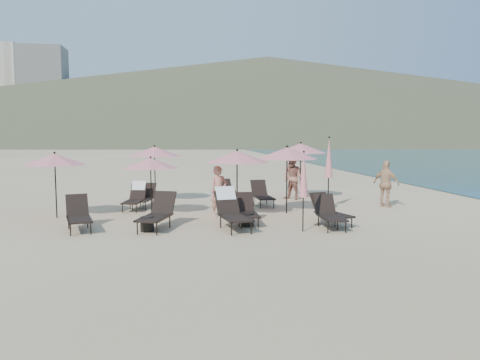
{
  "coord_description": "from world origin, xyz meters",
  "views": [
    {
      "loc": [
        -2.88,
        -13.48,
        2.76
      ],
      "look_at": [
        -0.51,
        3.5,
        1.1
      ],
      "focal_mm": 35.0,
      "sensor_mm": 36.0,
      "label": 1
    }
  ],
  "objects": [
    {
      "name": "lounger_7",
      "position": [
        -4.05,
        4.52,
        0.41
      ],
      "size": [
        0.92,
        1.63,
        0.88
      ],
      "rotation": [
        0.0,
        0.0,
        -0.23
      ],
      "color": "black",
      "rests_on": "ground"
    },
    {
      "name": "umbrella_open_5",
      "position": [
        -6.82,
        2.64,
        1.95
      ],
      "size": [
        2.05,
        2.05,
        2.21
      ],
      "color": "black",
      "rests_on": "ground"
    },
    {
      "name": "umbrella_open_1",
      "position": [
        -0.83,
        1.94,
        2.03
      ],
      "size": [
        2.14,
        2.14,
        2.3
      ],
      "color": "black",
      "rests_on": "ground"
    },
    {
      "name": "umbrella_open_3",
      "position": [
        -3.7,
        5.96,
        2.08
      ],
      "size": [
        2.18,
        2.18,
        2.35
      ],
      "color": "black",
      "rests_on": "ground"
    },
    {
      "name": "lounger_4",
      "position": [
        1.64,
        -0.26,
        0.44
      ],
      "size": [
        0.69,
        1.66,
        0.94
      ],
      "rotation": [
        0.0,
        0.0,
        -0.04
      ],
      "color": "black",
      "rests_on": "ground"
    },
    {
      "name": "lounger_8",
      "position": [
        -0.86,
        4.17,
        0.48
      ],
      "size": [
        1.08,
        1.89,
        1.02
      ],
      "rotation": [
        0.0,
        0.0,
        0.24
      ],
      "color": "black",
      "rests_on": "ground"
    },
    {
      "name": "lounger_5",
      "position": [
        1.83,
        0.24,
        0.43
      ],
      "size": [
        1.03,
        1.72,
        0.93
      ],
      "rotation": [
        0.0,
        0.0,
        0.28
      ],
      "color": "black",
      "rests_on": "ground"
    },
    {
      "name": "beachgoer_c",
      "position": [
        5.1,
        3.32,
        0.9
      ],
      "size": [
        0.99,
        1.1,
        1.8
      ],
      "primitive_type": "imported",
      "rotation": [
        0.0,
        0.0,
        2.23
      ],
      "color": "tan",
      "rests_on": "ground"
    },
    {
      "name": "beachgoer_a",
      "position": [
        -1.43,
        2.15,
        0.86
      ],
      "size": [
        0.74,
        0.62,
        1.72
      ],
      "primitive_type": "imported",
      "rotation": [
        0.0,
        0.0,
        0.39
      ],
      "color": "tan",
      "rests_on": "ground"
    },
    {
      "name": "lounger_1",
      "position": [
        -3.41,
        0.27,
        0.48
      ],
      "size": [
        1.21,
        1.92,
        1.03
      ],
      "rotation": [
        0.0,
        0.0,
        -0.32
      ],
      "color": "black",
      "rests_on": "ground"
    },
    {
      "name": "umbrella_open_2",
      "position": [
        1.0,
        2.47,
        2.12
      ],
      "size": [
        2.23,
        2.23,
        2.4
      ],
      "color": "black",
      "rests_on": "ground"
    },
    {
      "name": "volcanic_headland",
      "position": [
        71.37,
        302.62,
        26.49
      ],
      "size": [
        690.0,
        690.0,
        55.0
      ],
      "color": "brown",
      "rests_on": "ground"
    },
    {
      "name": "umbrella_open_4",
      "position": [
        2.47,
        6.04,
        2.18
      ],
      "size": [
        2.3,
        2.3,
        2.47
      ],
      "color": "black",
      "rests_on": "ground"
    },
    {
      "name": "umbrella_closed_0",
      "position": [
        0.73,
        -0.67,
        1.61
      ],
      "size": [
        0.27,
        0.27,
        2.32
      ],
      "color": "black",
      "rests_on": "ground"
    },
    {
      "name": "side_table_0",
      "position": [
        -3.7,
        -0.02,
        0.21
      ],
      "size": [
        0.39,
        0.39,
        0.42
      ],
      "primitive_type": "cylinder",
      "color": "black",
      "rests_on": "ground"
    },
    {
      "name": "lounger_2",
      "position": [
        -0.71,
        0.69,
        0.43
      ],
      "size": [
        0.63,
        1.61,
        0.92
      ],
      "rotation": [
        0.0,
        0.0,
        -0.01
      ],
      "color": "black",
      "rests_on": "ground"
    },
    {
      "name": "umbrella_closed_1",
      "position": [
        2.87,
        3.49,
        1.88
      ],
      "size": [
        0.32,
        0.32,
        2.71
      ],
      "color": "black",
      "rests_on": "ground"
    },
    {
      "name": "beachgoer_b",
      "position": [
        2.07,
        5.84,
        0.95
      ],
      "size": [
        1.14,
        1.17,
        1.9
      ],
      "primitive_type": "imported",
      "rotation": [
        0.0,
        0.0,
        -0.88
      ],
      "color": "#AB6C58",
      "rests_on": "ground"
    },
    {
      "name": "ground",
      "position": [
        0.0,
        0.0,
        0.0
      ],
      "size": [
        800.0,
        800.0,
        0.0
      ],
      "primitive_type": "plane",
      "color": "#D6BA8C",
      "rests_on": "ground"
    },
    {
      "name": "lounger_3",
      "position": [
        -1.25,
        0.06,
        0.56
      ],
      "size": [
        0.99,
        1.98,
        1.18
      ],
      "rotation": [
        0.0,
        0.0,
        0.17
      ],
      "color": "black",
      "rests_on": "ground"
    },
    {
      "name": "lounger_6",
      "position": [
        -4.36,
        4.08,
        0.48
      ],
      "size": [
        0.86,
        1.68,
        1.0
      ],
      "rotation": [
        0.0,
        0.0,
        -0.18
      ],
      "color": "black",
      "rests_on": "ground"
    },
    {
      "name": "side_table_1",
      "position": [
        -0.73,
        0.31,
        0.2
      ],
      "size": [
        0.39,
        0.39,
        0.41
      ],
      "primitive_type": "cylinder",
      "color": "black",
      "rests_on": "ground"
    },
    {
      "name": "umbrella_open_0",
      "position": [
        -3.7,
        2.63,
        1.8
      ],
      "size": [
        1.89,
        1.89,
        2.04
      ],
      "color": "black",
      "rests_on": "ground"
    },
    {
      "name": "lounger_9",
      "position": [
        0.48,
        4.36,
        0.44
      ],
      "size": [
        0.74,
        1.69,
        0.95
      ],
      "rotation": [
        0.0,
        0.0,
        0.07
      ],
      "color": "black",
      "rests_on": "ground"
    },
    {
      "name": "hotel_skyline",
      "position": [
        -93.62,
        271.21,
        24.18
      ],
      "size": [
        109.0,
        82.0,
        55.0
      ],
      "color": "beige",
      "rests_on": "ground"
    },
    {
      "name": "lounger_0",
      "position": [
        -5.68,
        0.44,
        0.46
      ],
      "size": [
        1.05,
        1.8,
        0.97
      ],
      "rotation": [
        0.0,
        0.0,
        0.26
      ],
      "color": "black",
      "rests_on": "ground"
    }
  ]
}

